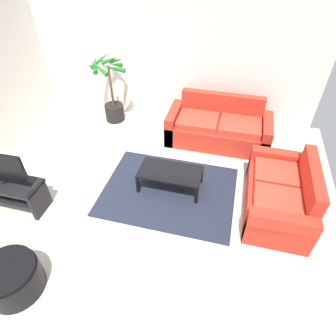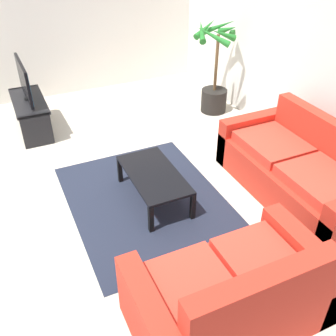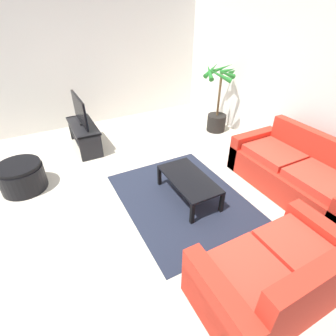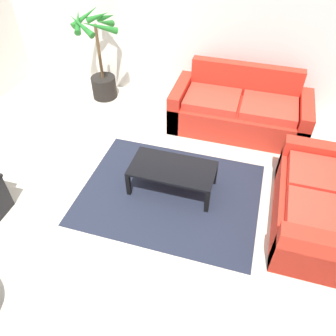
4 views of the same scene
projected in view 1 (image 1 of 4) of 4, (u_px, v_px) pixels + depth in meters
ground_plane at (126, 212)px, 4.48m from camera, size 6.60×6.60×0.00m
wall_back at (172, 59)px, 5.79m from camera, size 6.00×0.06×2.70m
couch_main at (218, 129)px, 5.74m from camera, size 2.01×0.90×0.90m
couch_loveseat at (279, 196)px, 4.34m from camera, size 0.90×1.57×0.90m
tv_stand at (9, 190)px, 4.39m from camera, size 1.10×0.45×0.50m
coffee_table at (170, 173)px, 4.70m from camera, size 1.04×0.54×0.36m
area_rug at (169, 191)px, 4.83m from camera, size 2.20×1.70×0.01m
potted_palm at (112, 97)px, 6.20m from camera, size 0.82×0.81×1.45m
ottoman at (12, 278)px, 3.42m from camera, size 0.68×0.68×0.45m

